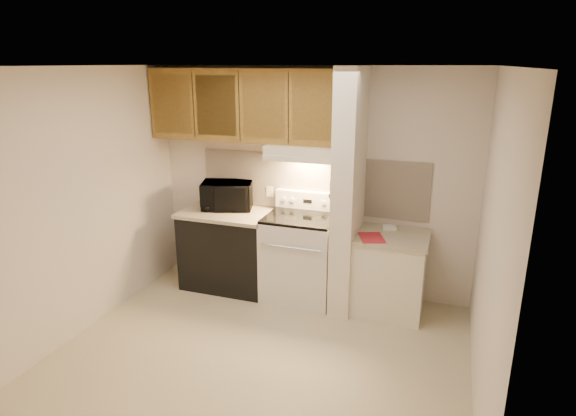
% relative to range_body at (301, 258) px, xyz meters
% --- Properties ---
extents(floor, '(3.60, 3.60, 0.00)m').
position_rel_range_body_xyz_m(floor, '(0.00, -1.16, -0.46)').
color(floor, beige).
rests_on(floor, ground).
extents(ceiling, '(3.60, 3.60, 0.00)m').
position_rel_range_body_xyz_m(ceiling, '(0.00, -1.16, 2.04)').
color(ceiling, white).
rests_on(ceiling, wall_back).
extents(wall_back, '(3.60, 2.50, 0.02)m').
position_rel_range_body_xyz_m(wall_back, '(0.00, 0.34, 0.79)').
color(wall_back, beige).
rests_on(wall_back, floor).
extents(wall_left, '(0.02, 3.00, 2.50)m').
position_rel_range_body_xyz_m(wall_left, '(-1.80, -1.16, 0.79)').
color(wall_left, beige).
rests_on(wall_left, floor).
extents(wall_right, '(0.02, 3.00, 2.50)m').
position_rel_range_body_xyz_m(wall_right, '(1.80, -1.16, 0.79)').
color(wall_right, beige).
rests_on(wall_right, floor).
extents(backsplash, '(2.60, 0.02, 0.63)m').
position_rel_range_body_xyz_m(backsplash, '(0.00, 0.33, 0.78)').
color(backsplash, white).
rests_on(backsplash, wall_back).
extents(range_body, '(0.76, 0.65, 0.92)m').
position_rel_range_body_xyz_m(range_body, '(0.00, 0.00, 0.00)').
color(range_body, silver).
rests_on(range_body, floor).
extents(oven_window, '(0.50, 0.01, 0.30)m').
position_rel_range_body_xyz_m(oven_window, '(0.00, -0.32, 0.04)').
color(oven_window, black).
rests_on(oven_window, range_body).
extents(oven_handle, '(0.65, 0.02, 0.02)m').
position_rel_range_body_xyz_m(oven_handle, '(0.00, -0.35, 0.26)').
color(oven_handle, silver).
rests_on(oven_handle, range_body).
extents(cooktop, '(0.74, 0.64, 0.03)m').
position_rel_range_body_xyz_m(cooktop, '(0.00, 0.00, 0.48)').
color(cooktop, black).
rests_on(cooktop, range_body).
extents(range_backguard, '(0.76, 0.08, 0.20)m').
position_rel_range_body_xyz_m(range_backguard, '(0.00, 0.28, 0.59)').
color(range_backguard, silver).
rests_on(range_backguard, range_body).
extents(range_display, '(0.10, 0.01, 0.04)m').
position_rel_range_body_xyz_m(range_display, '(0.00, 0.24, 0.59)').
color(range_display, black).
rests_on(range_display, range_backguard).
extents(range_knob_left_outer, '(0.05, 0.02, 0.05)m').
position_rel_range_body_xyz_m(range_knob_left_outer, '(-0.28, 0.24, 0.59)').
color(range_knob_left_outer, silver).
rests_on(range_knob_left_outer, range_backguard).
extents(range_knob_left_inner, '(0.05, 0.02, 0.05)m').
position_rel_range_body_xyz_m(range_knob_left_inner, '(-0.18, 0.24, 0.59)').
color(range_knob_left_inner, silver).
rests_on(range_knob_left_inner, range_backguard).
extents(range_knob_right_inner, '(0.05, 0.02, 0.05)m').
position_rel_range_body_xyz_m(range_knob_right_inner, '(0.18, 0.24, 0.59)').
color(range_knob_right_inner, silver).
rests_on(range_knob_right_inner, range_backguard).
extents(range_knob_right_outer, '(0.05, 0.02, 0.05)m').
position_rel_range_body_xyz_m(range_knob_right_outer, '(0.28, 0.24, 0.59)').
color(range_knob_right_outer, silver).
rests_on(range_knob_right_outer, range_backguard).
extents(dishwasher_front, '(1.00, 0.63, 0.87)m').
position_rel_range_body_xyz_m(dishwasher_front, '(-0.88, 0.01, -0.03)').
color(dishwasher_front, black).
rests_on(dishwasher_front, floor).
extents(left_countertop, '(1.04, 0.67, 0.04)m').
position_rel_range_body_xyz_m(left_countertop, '(-0.88, 0.01, 0.43)').
color(left_countertop, '#B8AC8D').
rests_on(left_countertop, dishwasher_front).
extents(spoon_rest, '(0.24, 0.09, 0.02)m').
position_rel_range_body_xyz_m(spoon_rest, '(-1.16, 0.21, 0.46)').
color(spoon_rest, black).
rests_on(spoon_rest, left_countertop).
extents(teal_jar, '(0.10, 0.10, 0.09)m').
position_rel_range_body_xyz_m(teal_jar, '(-1.23, 0.23, 0.50)').
color(teal_jar, '#1C6059').
rests_on(teal_jar, left_countertop).
extents(outlet, '(0.08, 0.01, 0.12)m').
position_rel_range_body_xyz_m(outlet, '(-0.48, 0.32, 0.64)').
color(outlet, silver).
rests_on(outlet, backsplash).
extents(microwave, '(0.66, 0.54, 0.31)m').
position_rel_range_body_xyz_m(microwave, '(-0.93, 0.13, 0.61)').
color(microwave, black).
rests_on(microwave, left_countertop).
extents(partition_pillar, '(0.22, 0.70, 2.50)m').
position_rel_range_body_xyz_m(partition_pillar, '(0.51, -0.01, 0.79)').
color(partition_pillar, '#EFE3CE').
rests_on(partition_pillar, floor).
extents(pillar_trim, '(0.01, 0.70, 0.04)m').
position_rel_range_body_xyz_m(pillar_trim, '(0.39, -0.01, 0.84)').
color(pillar_trim, olive).
rests_on(pillar_trim, partition_pillar).
extents(knife_strip, '(0.02, 0.42, 0.04)m').
position_rel_range_body_xyz_m(knife_strip, '(0.39, -0.06, 0.86)').
color(knife_strip, black).
rests_on(knife_strip, partition_pillar).
extents(knife_blade_a, '(0.01, 0.03, 0.16)m').
position_rel_range_body_xyz_m(knife_blade_a, '(0.38, -0.21, 0.76)').
color(knife_blade_a, silver).
rests_on(knife_blade_a, knife_strip).
extents(knife_handle_a, '(0.02, 0.02, 0.10)m').
position_rel_range_body_xyz_m(knife_handle_a, '(0.38, -0.23, 0.91)').
color(knife_handle_a, black).
rests_on(knife_handle_a, knife_strip).
extents(knife_blade_b, '(0.01, 0.04, 0.18)m').
position_rel_range_body_xyz_m(knife_blade_b, '(0.38, -0.13, 0.75)').
color(knife_blade_b, silver).
rests_on(knife_blade_b, knife_strip).
extents(knife_handle_b, '(0.02, 0.02, 0.10)m').
position_rel_range_body_xyz_m(knife_handle_b, '(0.38, -0.15, 0.91)').
color(knife_handle_b, black).
rests_on(knife_handle_b, knife_strip).
extents(knife_blade_c, '(0.01, 0.04, 0.20)m').
position_rel_range_body_xyz_m(knife_blade_c, '(0.38, -0.04, 0.74)').
color(knife_blade_c, silver).
rests_on(knife_blade_c, knife_strip).
extents(knife_handle_c, '(0.02, 0.02, 0.10)m').
position_rel_range_body_xyz_m(knife_handle_c, '(0.38, -0.05, 0.91)').
color(knife_handle_c, black).
rests_on(knife_handle_c, knife_strip).
extents(knife_blade_d, '(0.01, 0.04, 0.16)m').
position_rel_range_body_xyz_m(knife_blade_d, '(0.38, 0.04, 0.76)').
color(knife_blade_d, silver).
rests_on(knife_blade_d, knife_strip).
extents(knife_handle_d, '(0.02, 0.02, 0.10)m').
position_rel_range_body_xyz_m(knife_handle_d, '(0.38, 0.04, 0.91)').
color(knife_handle_d, black).
rests_on(knife_handle_d, knife_strip).
extents(knife_blade_e, '(0.01, 0.04, 0.18)m').
position_rel_range_body_xyz_m(knife_blade_e, '(0.38, 0.10, 0.75)').
color(knife_blade_e, silver).
rests_on(knife_blade_e, knife_strip).
extents(knife_handle_e, '(0.02, 0.02, 0.10)m').
position_rel_range_body_xyz_m(knife_handle_e, '(0.38, 0.10, 0.91)').
color(knife_handle_e, black).
rests_on(knife_handle_e, knife_strip).
extents(oven_mitt, '(0.03, 0.11, 0.27)m').
position_rel_range_body_xyz_m(oven_mitt, '(0.38, 0.17, 0.68)').
color(oven_mitt, gray).
rests_on(oven_mitt, partition_pillar).
extents(right_cab_base, '(0.70, 0.60, 0.81)m').
position_rel_range_body_xyz_m(right_cab_base, '(0.97, -0.01, -0.06)').
color(right_cab_base, silver).
rests_on(right_cab_base, floor).
extents(right_countertop, '(0.74, 0.64, 0.04)m').
position_rel_range_body_xyz_m(right_countertop, '(0.97, -0.01, 0.37)').
color(right_countertop, '#B8AC8D').
rests_on(right_countertop, right_cab_base).
extents(red_folder, '(0.32, 0.37, 0.01)m').
position_rel_range_body_xyz_m(red_folder, '(0.79, -0.16, 0.40)').
color(red_folder, '#AD222D').
rests_on(red_folder, right_countertop).
extents(white_box, '(0.15, 0.12, 0.04)m').
position_rel_range_body_xyz_m(white_box, '(0.92, 0.17, 0.41)').
color(white_box, white).
rests_on(white_box, right_countertop).
extents(range_hood, '(0.78, 0.44, 0.15)m').
position_rel_range_body_xyz_m(range_hood, '(0.00, 0.12, 1.17)').
color(range_hood, silver).
rests_on(range_hood, upper_cabinets).
extents(hood_lip, '(0.78, 0.04, 0.06)m').
position_rel_range_body_xyz_m(hood_lip, '(0.00, -0.08, 1.12)').
color(hood_lip, silver).
rests_on(hood_lip, range_hood).
extents(upper_cabinets, '(2.18, 0.33, 0.77)m').
position_rel_range_body_xyz_m(upper_cabinets, '(-0.69, 0.17, 1.62)').
color(upper_cabinets, olive).
rests_on(upper_cabinets, wall_back).
extents(cab_door_a, '(0.46, 0.01, 0.63)m').
position_rel_range_body_xyz_m(cab_door_a, '(-1.51, 0.01, 1.62)').
color(cab_door_a, olive).
rests_on(cab_door_a, upper_cabinets).
extents(cab_gap_a, '(0.01, 0.01, 0.73)m').
position_rel_range_body_xyz_m(cab_gap_a, '(-1.23, 0.01, 1.62)').
color(cab_gap_a, black).
rests_on(cab_gap_a, upper_cabinets).
extents(cab_door_b, '(0.46, 0.01, 0.63)m').
position_rel_range_body_xyz_m(cab_door_b, '(-0.96, 0.01, 1.62)').
color(cab_door_b, olive).
rests_on(cab_door_b, upper_cabinets).
extents(cab_gap_b, '(0.01, 0.01, 0.73)m').
position_rel_range_body_xyz_m(cab_gap_b, '(-0.69, 0.01, 1.62)').
color(cab_gap_b, black).
rests_on(cab_gap_b, upper_cabinets).
extents(cab_door_c, '(0.46, 0.01, 0.63)m').
position_rel_range_body_xyz_m(cab_door_c, '(-0.42, 0.01, 1.62)').
color(cab_door_c, olive).
rests_on(cab_door_c, upper_cabinets).
extents(cab_gap_c, '(0.01, 0.01, 0.73)m').
position_rel_range_body_xyz_m(cab_gap_c, '(-0.14, 0.01, 1.62)').
color(cab_gap_c, black).
rests_on(cab_gap_c, upper_cabinets).
extents(cab_door_d, '(0.46, 0.01, 0.63)m').
position_rel_range_body_xyz_m(cab_door_d, '(0.13, 0.01, 1.62)').
color(cab_door_d, olive).
rests_on(cab_door_d, upper_cabinets).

